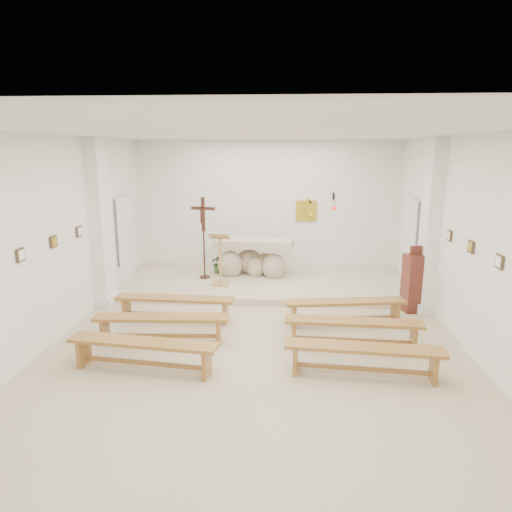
# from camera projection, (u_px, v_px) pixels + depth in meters

# --- Properties ---
(ground) EXTENTS (7.00, 10.00, 0.00)m
(ground) POSITION_uv_depth(u_px,v_px,m) (256.00, 345.00, 7.76)
(ground) COLOR #C3B08D
(ground) RESTS_ON ground
(wall_left) EXTENTS (0.02, 10.00, 3.50)m
(wall_left) POSITION_uv_depth(u_px,v_px,m) (46.00, 242.00, 7.56)
(wall_left) COLOR white
(wall_left) RESTS_ON ground
(wall_right) EXTENTS (0.02, 10.00, 3.50)m
(wall_right) POSITION_uv_depth(u_px,v_px,m) (477.00, 247.00, 7.16)
(wall_right) COLOR white
(wall_right) RESTS_ON ground
(wall_back) EXTENTS (7.00, 0.02, 3.50)m
(wall_back) POSITION_uv_depth(u_px,v_px,m) (267.00, 207.00, 12.21)
(wall_back) COLOR white
(wall_back) RESTS_ON ground
(ceiling) EXTENTS (7.00, 10.00, 0.02)m
(ceiling) POSITION_uv_depth(u_px,v_px,m) (256.00, 133.00, 6.96)
(ceiling) COLOR silver
(ceiling) RESTS_ON wall_back
(sanctuary_platform) EXTENTS (6.98, 3.00, 0.15)m
(sanctuary_platform) POSITION_uv_depth(u_px,v_px,m) (264.00, 283.00, 11.15)
(sanctuary_platform) COLOR beige
(sanctuary_platform) RESTS_ON ground
(pilaster_left) EXTENTS (0.26, 0.55, 3.50)m
(pilaster_left) POSITION_uv_depth(u_px,v_px,m) (101.00, 223.00, 9.50)
(pilaster_left) COLOR white
(pilaster_left) RESTS_ON ground
(pilaster_right) EXTENTS (0.26, 0.55, 3.50)m
(pilaster_right) POSITION_uv_depth(u_px,v_px,m) (430.00, 226.00, 9.11)
(pilaster_right) COLOR white
(pilaster_right) RESTS_ON ground
(gold_wall_relief) EXTENTS (0.55, 0.04, 0.55)m
(gold_wall_relief) POSITION_uv_depth(u_px,v_px,m) (306.00, 211.00, 12.14)
(gold_wall_relief) COLOR gold
(gold_wall_relief) RESTS_ON wall_back
(sanctuary_lamp) EXTENTS (0.11, 0.36, 0.44)m
(sanctuary_lamp) POSITION_uv_depth(u_px,v_px,m) (334.00, 206.00, 11.82)
(sanctuary_lamp) COLOR black
(sanctuary_lamp) RESTS_ON wall_back
(station_frame_left_front) EXTENTS (0.03, 0.20, 0.20)m
(station_frame_left_front) POSITION_uv_depth(u_px,v_px,m) (21.00, 255.00, 6.79)
(station_frame_left_front) COLOR #43311D
(station_frame_left_front) RESTS_ON wall_left
(station_frame_left_mid) EXTENTS (0.03, 0.20, 0.20)m
(station_frame_left_mid) POSITION_uv_depth(u_px,v_px,m) (54.00, 242.00, 7.76)
(station_frame_left_mid) COLOR #43311D
(station_frame_left_mid) RESTS_ON wall_left
(station_frame_left_rear) EXTENTS (0.03, 0.20, 0.20)m
(station_frame_left_rear) POSITION_uv_depth(u_px,v_px,m) (79.00, 231.00, 8.74)
(station_frame_left_rear) COLOR #43311D
(station_frame_left_rear) RESTS_ON wall_left
(station_frame_right_front) EXTENTS (0.03, 0.20, 0.20)m
(station_frame_right_front) POSITION_uv_depth(u_px,v_px,m) (499.00, 261.00, 6.39)
(station_frame_right_front) COLOR #43311D
(station_frame_right_front) RESTS_ON wall_right
(station_frame_right_mid) EXTENTS (0.03, 0.20, 0.20)m
(station_frame_right_mid) POSITION_uv_depth(u_px,v_px,m) (471.00, 247.00, 7.36)
(station_frame_right_mid) COLOR #43311D
(station_frame_right_mid) RESTS_ON wall_right
(station_frame_right_rear) EXTENTS (0.03, 0.20, 0.20)m
(station_frame_right_rear) POSITION_uv_depth(u_px,v_px,m) (449.00, 235.00, 8.33)
(station_frame_right_rear) COLOR #43311D
(station_frame_right_rear) RESTS_ON wall_right
(radiator_left) EXTENTS (0.10, 0.85, 0.52)m
(radiator_left) POSITION_uv_depth(u_px,v_px,m) (115.00, 282.00, 10.52)
(radiator_left) COLOR silver
(radiator_left) RESTS_ON ground
(radiator_right) EXTENTS (0.10, 0.85, 0.52)m
(radiator_right) POSITION_uv_depth(u_px,v_px,m) (417.00, 287.00, 10.13)
(radiator_right) COLOR silver
(radiator_right) RESTS_ON ground
(altar) EXTENTS (2.02, 0.98, 1.01)m
(altar) POSITION_uv_depth(u_px,v_px,m) (253.00, 260.00, 11.50)
(altar) COLOR beige
(altar) RESTS_ON sanctuary_platform
(lectern) EXTENTS (0.48, 0.41, 1.28)m
(lectern) POSITION_uv_depth(u_px,v_px,m) (220.00, 259.00, 10.57)
(lectern) COLOR tan
(lectern) RESTS_ON sanctuary_platform
(crucifix_stand) EXTENTS (0.60, 0.26, 1.99)m
(crucifix_stand) POSITION_uv_depth(u_px,v_px,m) (204.00, 232.00, 11.04)
(crucifix_stand) COLOR #381E12
(crucifix_stand) RESTS_ON sanctuary_platform
(potted_plant) EXTENTS (0.57, 0.54, 0.50)m
(potted_plant) POSITION_uv_depth(u_px,v_px,m) (219.00, 263.00, 11.73)
(potted_plant) COLOR #375E25
(potted_plant) RESTS_ON sanctuary_platform
(donation_pedestal) EXTENTS (0.44, 0.44, 1.38)m
(donation_pedestal) POSITION_uv_depth(u_px,v_px,m) (413.00, 283.00, 9.28)
(donation_pedestal) COLOR #572119
(donation_pedestal) RESTS_ON ground
(bench_left_front) EXTENTS (2.29, 0.47, 0.48)m
(bench_left_front) POSITION_uv_depth(u_px,v_px,m) (175.00, 303.00, 8.79)
(bench_left_front) COLOR olive
(bench_left_front) RESTS_ON ground
(bench_right_front) EXTENTS (2.31, 0.68, 0.48)m
(bench_right_front) POSITION_uv_depth(u_px,v_px,m) (345.00, 306.00, 8.61)
(bench_right_front) COLOR olive
(bench_right_front) RESTS_ON ground
(bench_left_second) EXTENTS (2.29, 0.45, 0.48)m
(bench_left_second) POSITION_uv_depth(u_px,v_px,m) (161.00, 323.00, 7.80)
(bench_left_second) COLOR olive
(bench_left_second) RESTS_ON ground
(bench_right_second) EXTENTS (2.30, 0.49, 0.48)m
(bench_right_second) POSITION_uv_depth(u_px,v_px,m) (353.00, 327.00, 7.61)
(bench_right_second) COLOR olive
(bench_right_second) RESTS_ON ground
(bench_left_third) EXTENTS (2.31, 0.65, 0.48)m
(bench_left_third) POSITION_uv_depth(u_px,v_px,m) (143.00, 348.00, 6.80)
(bench_left_third) COLOR olive
(bench_left_third) RESTS_ON ground
(bench_right_third) EXTENTS (2.30, 0.57, 0.48)m
(bench_right_third) POSITION_uv_depth(u_px,v_px,m) (364.00, 354.00, 6.61)
(bench_right_third) COLOR olive
(bench_right_third) RESTS_ON ground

